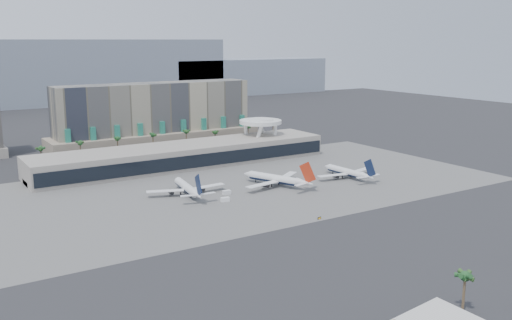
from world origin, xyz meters
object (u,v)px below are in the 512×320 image
airliner_centre (277,179)px  taxiway_sign (319,218)px  airliner_left (187,188)px  service_vehicle_a (225,199)px  service_vehicle_b (227,192)px  airliner_right (347,172)px

airliner_centre → taxiway_sign: bearing=-128.4°
airliner_left → airliner_centre: (43.43, -8.67, 0.25)m
airliner_centre → service_vehicle_a: bearing=174.4°
service_vehicle_a → service_vehicle_b: service_vehicle_b is taller
taxiway_sign → service_vehicle_b: bearing=89.4°
airliner_right → service_vehicle_b: size_ratio=9.88×
airliner_centre → service_vehicle_b: size_ratio=10.54×
airliner_centre → service_vehicle_a: 35.91m
airliner_left → service_vehicle_b: bearing=-22.2°
service_vehicle_b → airliner_centre: bearing=2.7°
airliner_left → airliner_centre: airliner_centre is taller
taxiway_sign → airliner_centre: bearing=59.3°
airliner_centre → taxiway_sign: airliner_centre is taller
airliner_right → service_vehicle_b: (-67.98, 5.45, -2.24)m
airliner_centre → airliner_right: airliner_centre is taller
service_vehicle_b → taxiway_sign: size_ratio=1.85×
airliner_centre → taxiway_sign: (-15.19, -52.17, -3.15)m
airliner_left → taxiway_sign: (28.24, -60.84, -2.91)m
airliner_right → service_vehicle_a: bearing=-179.3°
service_vehicle_a → taxiway_sign: (19.13, -41.95, -0.49)m
service_vehicle_a → service_vehicle_b: (6.38, 9.80, 0.02)m
airliner_left → service_vehicle_b: 18.12m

